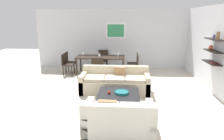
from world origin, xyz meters
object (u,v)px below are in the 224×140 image
at_px(dining_chair_left_far, 69,61).
at_px(coffee_table, 118,100).
at_px(dining_chair_foot, 98,67).
at_px(dining_chair_left_near, 66,63).
at_px(loveseat_white, 119,120).
at_px(wine_glass_foot, 99,55).
at_px(wine_glass_right_far, 118,54).
at_px(apple_on_coffee_table, 109,92).
at_px(dining_table, 101,58).
at_px(dining_chair_right_far, 134,62).
at_px(wine_glass_right_near, 118,55).
at_px(dining_chair_head, 103,58).
at_px(wine_glass_left_near, 83,54).
at_px(sofa_beige, 115,83).
at_px(dining_chair_right_near, 135,64).
at_px(decorative_bowl, 122,92).

bearing_deg(dining_chair_left_far, coffee_table, -56.15).
relative_size(dining_chair_foot, dining_chair_left_near, 1.00).
bearing_deg(loveseat_white, wine_glass_foot, 102.92).
bearing_deg(wine_glass_right_far, dining_chair_foot, -127.42).
bearing_deg(loveseat_white, coffee_table, 92.66).
distance_m(apple_on_coffee_table, dining_table, 3.32).
xyz_separation_m(dining_chair_foot, dining_chair_right_far, (1.41, 1.04, 0.00)).
relative_size(loveseat_white, dining_table, 0.70).
relative_size(dining_table, dining_chair_right_far, 2.29).
xyz_separation_m(coffee_table, wine_glass_right_near, (-0.15, 3.11, 0.67)).
relative_size(dining_table, dining_chair_head, 2.29).
xyz_separation_m(dining_chair_left_near, wine_glass_right_far, (2.14, 0.31, 0.36)).
distance_m(dining_chair_right_far, wine_glass_left_near, 2.19).
relative_size(dining_table, wine_glass_left_near, 11.02).
bearing_deg(apple_on_coffee_table, wine_glass_right_near, 88.28).
distance_m(sofa_beige, wine_glass_right_far, 2.24).
xyz_separation_m(dining_chair_head, dining_chair_left_far, (-1.41, -0.65, 0.00)).
height_order(coffee_table, wine_glass_left_near, wine_glass_left_near).
height_order(loveseat_white, dining_chair_foot, dining_chair_foot).
bearing_deg(dining_chair_right_near, wine_glass_right_far, 155.92).
bearing_deg(dining_chair_head, dining_chair_left_near, -143.59).
xyz_separation_m(dining_chair_left_near, dining_chair_right_far, (2.82, 0.39, 0.00)).
bearing_deg(dining_chair_head, dining_chair_right_near, -36.41).
distance_m(decorative_bowl, dining_chair_head, 4.15).
xyz_separation_m(loveseat_white, dining_chair_left_near, (-2.35, 4.27, 0.21)).
height_order(dining_chair_right_near, wine_glass_left_near, wine_glass_left_near).
xyz_separation_m(dining_chair_foot, wine_glass_right_near, (0.73, 0.74, 0.36)).
bearing_deg(coffee_table, dining_table, 105.29).
distance_m(decorative_bowl, dining_chair_left_far, 4.14).
xyz_separation_m(sofa_beige, dining_chair_left_near, (-2.14, 1.86, 0.21)).
xyz_separation_m(coffee_table, dining_chair_foot, (-0.88, 2.38, 0.31)).
height_order(dining_chair_left_far, wine_glass_foot, wine_glass_foot).
height_order(loveseat_white, dining_chair_right_far, dining_chair_right_far).
bearing_deg(decorative_bowl, apple_on_coffee_table, -171.37).
bearing_deg(dining_chair_left_near, dining_chair_left_far, 90.00).
bearing_deg(wine_glass_right_near, wine_glass_foot, -159.72).
relative_size(loveseat_white, dining_chair_head, 1.60).
distance_m(dining_chair_right_near, wine_glass_left_near, 2.18).
bearing_deg(decorative_bowl, loveseat_white, -91.11).
height_order(apple_on_coffee_table, wine_glass_left_near, wine_glass_left_near).
bearing_deg(loveseat_white, sofa_beige, 95.12).
xyz_separation_m(dining_table, dining_chair_foot, (-0.00, -0.84, -0.18)).
distance_m(dining_chair_right_far, dining_chair_left_far, 2.82).
relative_size(dining_chair_right_far, wine_glass_left_near, 4.82).
bearing_deg(dining_chair_head, loveseat_white, -79.98).
bearing_deg(dining_chair_right_near, wine_glass_foot, -172.71).
height_order(decorative_bowl, wine_glass_foot, wine_glass_foot).
bearing_deg(dining_chair_right_near, loveseat_white, -96.32).
relative_size(dining_chair_right_near, wine_glass_foot, 4.99).
bearing_deg(wine_glass_foot, dining_chair_right_far, 22.15).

